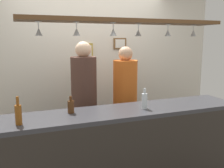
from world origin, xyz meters
TOP-DOWN VIEW (x-y plane):
  - back_wall at (0.00, 1.10)m, footprint 4.40×0.06m
  - bar_counter at (0.00, -0.51)m, footprint 2.70×0.55m
  - overhead_glass_rack at (0.00, -0.30)m, footprint 2.20×0.36m
  - hanging_wineglass_far_left at (-0.88, -0.29)m, footprint 0.07×0.07m
  - hanging_wineglass_left at (-0.53, -0.34)m, footprint 0.07×0.07m
  - hanging_wineglass_center_left at (-0.16, -0.37)m, footprint 0.07×0.07m
  - hanging_wineglass_center at (0.17, -0.26)m, footprint 0.07×0.07m
  - hanging_wineglass_center_right at (0.51, -0.32)m, footprint 0.07×0.07m
  - hanging_wineglass_right at (0.87, -0.30)m, footprint 0.07×0.07m
  - person_left_brown_shirt at (-0.28, 0.41)m, footprint 0.34×0.34m
  - person_middle_orange_shirt at (0.32, 0.41)m, footprint 0.34×0.34m
  - bottle_soda_clear at (0.20, -0.39)m, footprint 0.06×0.06m
  - bottle_beer_brown_stubby at (-0.60, -0.27)m, footprint 0.07×0.07m
  - bottle_beer_amber_tall at (-1.11, -0.46)m, footprint 0.06×0.06m
  - picture_frame_crest at (-0.05, 1.06)m, footprint 0.18×0.02m
  - picture_frame_upper_small at (0.50, 1.06)m, footprint 0.22×0.02m

SIDE VIEW (x-z plane):
  - bar_counter at x=0.00m, z-range 0.18..1.21m
  - person_middle_orange_shirt at x=0.32m, z-range 0.18..1.87m
  - person_left_brown_shirt at x=-0.28m, z-range 0.19..1.95m
  - bottle_beer_brown_stubby at x=-0.60m, z-range 1.02..1.20m
  - bottle_soda_clear at x=0.20m, z-range 1.01..1.24m
  - bottle_beer_amber_tall at x=-1.11m, z-range 1.01..1.27m
  - back_wall at x=0.00m, z-range 0.00..2.60m
  - picture_frame_crest at x=-0.05m, z-range 1.47..1.73m
  - picture_frame_upper_small at x=0.50m, z-range 1.63..1.81m
  - hanging_wineglass_far_left at x=-0.88m, z-range 1.80..1.94m
  - hanging_wineglass_left at x=-0.53m, z-range 1.80..1.94m
  - hanging_wineglass_center_left at x=-0.16m, z-range 1.80..1.94m
  - hanging_wineglass_center at x=0.17m, z-range 1.80..1.94m
  - hanging_wineglass_center_right at x=0.51m, z-range 1.80..1.94m
  - hanging_wineglass_right at x=0.87m, z-range 1.80..1.94m
  - overhead_glass_rack at x=0.00m, z-range 1.96..2.00m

